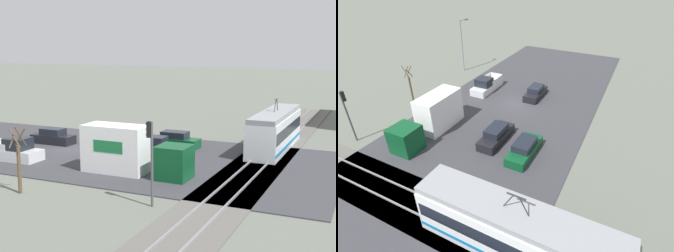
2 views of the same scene
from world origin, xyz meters
TOP-DOWN VIEW (x-y plane):
  - ground_plane at (0.00, 0.00)m, footprint 320.00×320.00m
  - road_surface at (0.00, 0.00)m, footprint 18.17×48.58m
  - rail_bed at (0.00, 17.63)m, footprint 74.99×4.40m
  - light_rail_tram at (-8.04, 17.63)m, footprint 12.18×2.67m
  - box_truck at (5.00, 9.48)m, footprint 2.35×8.44m
  - pickup_truck at (5.28, -1.64)m, footprint 2.04×5.41m
  - sedan_car_0 at (-4.83, 8.89)m, footprint 1.78×4.69m
  - sedan_car_1 at (-1.56, 8.16)m, footprint 1.72×4.65m
  - sedan_car_2 at (-1.36, -2.63)m, footprint 1.71×4.34m
  - traffic_light_pole at (10.72, 14.14)m, footprint 0.28×0.47m
  - street_tree at (12.01, 5.18)m, footprint 1.09×0.90m

SIDE VIEW (x-z plane):
  - ground_plane at x=0.00m, z-range 0.00..0.00m
  - road_surface at x=0.00m, z-range 0.00..0.08m
  - rail_bed at x=0.00m, z-range -0.06..0.16m
  - sedan_car_0 at x=-4.83m, z-range -0.05..1.45m
  - sedan_car_2 at x=-1.36m, z-range -0.05..1.45m
  - sedan_car_1 at x=-1.56m, z-range -0.06..1.51m
  - pickup_truck at x=5.28m, z-range -0.15..1.74m
  - box_truck at x=5.00m, z-range -0.06..3.53m
  - light_rail_tram at x=-8.04m, z-range -0.54..4.12m
  - street_tree at x=12.01m, z-range -0.21..4.38m
  - traffic_light_pole at x=10.72m, z-range 0.77..5.95m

